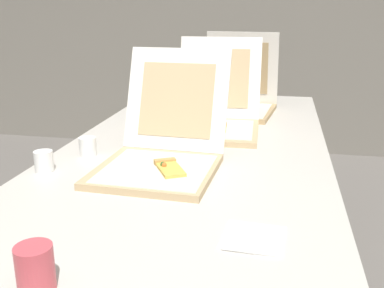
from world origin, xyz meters
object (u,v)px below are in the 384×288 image
pizza_box_middle (215,118)px  pizza_box_back (236,101)px  cup_white_near_left (44,161)px  cup_white_far (163,113)px  cup_white_near_center (88,147)px  cup_printed_front (35,268)px  pizza_box_front (161,153)px  napkin_pile (253,238)px  table (195,157)px

pizza_box_middle → pizza_box_back: pizza_box_back is taller
cup_white_near_left → cup_white_far: bearing=74.6°
cup_white_near_center → cup_printed_front: bearing=-72.9°
cup_white_near_center → cup_white_near_left: (-0.07, -0.18, 0.00)m
cup_white_near_center → pizza_box_front: bearing=-14.3°
pizza_box_middle → napkin_pile: (0.23, -0.92, -0.05)m
table → napkin_pile: napkin_pile is taller
cup_white_far → cup_printed_front: bearing=-85.5°
pizza_box_back → napkin_pile: (0.18, -1.30, -0.05)m
cup_white_near_left → cup_printed_front: size_ratio=0.75×
cup_white_near_left → napkin_pile: 0.77m
cup_white_far → cup_printed_front: 1.33m
cup_white_near_left → napkin_pile: cup_white_near_left is taller
pizza_box_front → cup_white_near_left: bearing=-161.9°
cup_printed_front → napkin_pile: (0.39, 0.27, -0.04)m
cup_white_near_left → pizza_box_middle: bearing=52.2°
cup_printed_front → napkin_pile: bearing=35.0°
table → cup_printed_front: (-0.12, -0.95, 0.09)m
napkin_pile → pizza_box_front: bearing=128.4°
cup_white_near_center → cup_white_near_left: size_ratio=1.00×
pizza_box_middle → cup_white_near_center: 0.59m
table → cup_printed_front: 0.96m
cup_white_far → napkin_pile: (0.49, -1.05, -0.03)m
table → pizza_box_back: bearing=81.7°
pizza_box_back → cup_white_near_left: (-0.52, -0.98, -0.02)m
cup_white_near_left → table: bearing=40.1°
cup_printed_front → pizza_box_back: bearing=82.3°
table → cup_white_near_center: 0.41m
table → cup_white_near_center: cup_white_near_center is taller
pizza_box_back → cup_printed_front: (-0.21, -1.57, -0.01)m
pizza_box_front → cup_white_far: pizza_box_front is taller
cup_white_near_center → cup_white_far: size_ratio=1.00×
table → cup_white_near_left: (-0.43, -0.36, 0.08)m
pizza_box_middle → table: bearing=-101.5°
pizza_box_back → cup_printed_front: 1.59m
pizza_box_front → pizza_box_middle: size_ratio=1.08×
table → napkin_pile: 0.73m
cup_white_far → pizza_box_front: bearing=-75.6°
cup_white_near_center → napkin_pile: size_ratio=0.45×
cup_printed_front → cup_white_near_center: bearing=107.1°
pizza_box_front → pizza_box_back: pizza_box_back is taller
table → cup_white_near_center: bearing=-152.3°
pizza_box_middle → cup_white_near_center: bearing=-134.8°
pizza_box_middle → napkin_pile: 0.95m
cup_white_near_center → napkin_pile: (0.62, -0.49, -0.03)m
cup_printed_front → pizza_box_front: bearing=85.2°
pizza_box_middle → cup_printed_front: 1.21m
cup_white_near_center → cup_white_near_left: bearing=-112.9°
pizza_box_middle → cup_white_near_center: size_ratio=7.13×
cup_white_near_center → cup_printed_front: (0.23, -0.76, 0.01)m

